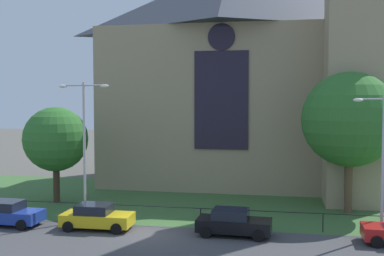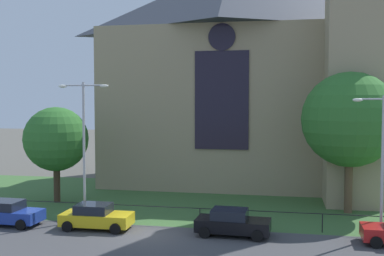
% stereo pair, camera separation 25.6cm
% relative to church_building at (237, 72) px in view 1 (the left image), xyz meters
% --- Properties ---
extents(ground, '(160.00, 160.00, 0.00)m').
position_rel_church_building_xyz_m(ground, '(-3.38, -8.01, -10.27)').
color(ground, '#56544C').
extents(road_asphalt, '(120.00, 8.00, 0.01)m').
position_rel_church_building_xyz_m(road_asphalt, '(-3.38, -20.01, -10.27)').
color(road_asphalt, '#424244').
rests_on(road_asphalt, ground).
extents(grass_verge, '(120.00, 20.00, 0.01)m').
position_rel_church_building_xyz_m(grass_verge, '(-3.38, -10.01, -10.27)').
color(grass_verge, '#3D6633').
rests_on(grass_verge, ground).
extents(church_building, '(23.20, 16.20, 26.00)m').
position_rel_church_building_xyz_m(church_building, '(0.00, 0.00, 0.00)').
color(church_building, tan).
rests_on(church_building, ground).
extents(iron_railing, '(29.09, 0.07, 1.13)m').
position_rel_church_building_xyz_m(iron_railing, '(-0.77, -15.51, -9.31)').
color(iron_railing, black).
rests_on(iron_railing, ground).
extents(tree_left_near, '(4.84, 4.84, 7.21)m').
position_rel_church_building_xyz_m(tree_left_near, '(-12.60, -10.80, -5.50)').
color(tree_left_near, '#423021').
rests_on(tree_left_near, ground).
extents(tree_right_near, '(6.49, 6.49, 9.65)m').
position_rel_church_building_xyz_m(tree_right_near, '(8.60, -10.13, -3.88)').
color(tree_right_near, brown).
rests_on(tree_right_near, ground).
extents(streetlamp_near, '(3.37, 0.26, 8.85)m').
position_rel_church_building_xyz_m(streetlamp_near, '(-8.24, -15.61, -4.70)').
color(streetlamp_near, '#B2B2B7').
rests_on(streetlamp_near, ground).
extents(streetlamp_far, '(3.37, 0.26, 7.98)m').
position_rel_church_building_xyz_m(streetlamp_far, '(9.70, -15.61, -5.17)').
color(streetlamp_far, '#B2B2B7').
rests_on(streetlamp_far, ground).
extents(parked_car_blue, '(4.26, 2.14, 1.51)m').
position_rel_church_building_xyz_m(parked_car_blue, '(-12.55, -17.46, -9.53)').
color(parked_car_blue, '#1E3899').
rests_on(parked_car_blue, ground).
extents(parked_car_yellow, '(4.23, 2.08, 1.51)m').
position_rel_church_building_xyz_m(parked_car_yellow, '(-6.78, -17.30, -9.53)').
color(parked_car_yellow, gold).
rests_on(parked_car_yellow, ground).
extents(parked_car_black, '(4.28, 2.19, 1.51)m').
position_rel_church_building_xyz_m(parked_car_black, '(1.39, -17.12, -9.53)').
color(parked_car_black, black).
rests_on(parked_car_black, ground).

